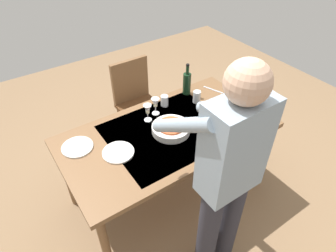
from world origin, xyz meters
The scene contains 14 objects.
ground_plane centered at (0.00, 0.00, 0.00)m, with size 6.00×6.00×0.00m, color #846647.
dining_table centered at (0.00, 0.00, 0.68)m, with size 1.67×0.89×0.75m.
chair_near centered at (-0.16, -0.83, 0.53)m, with size 0.40×0.40×0.91m.
person_server centered at (0.07, 0.71, 0.96)m, with size 0.42×0.61×1.69m.
wine_bottle centered at (-0.44, -0.35, 0.86)m, with size 0.07×0.07×0.30m.
wine_glass_left centered at (0.06, -0.20, 0.85)m, with size 0.07×0.07×0.15m.
wine_glass_right centered at (-0.04, -0.24, 0.85)m, with size 0.07×0.07×0.15m.
water_cup_near_left centered at (-0.43, -0.19, 0.80)m, with size 0.07×0.07×0.11m, color silver.
water_cup_near_right centered at (-0.17, -0.30, 0.80)m, with size 0.06×0.06×0.10m, color silver.
serving_bowl_pasta centered at (-0.02, 0.02, 0.78)m, with size 0.30×0.30×0.07m.
side_bowl_salad centered at (-0.69, 0.10, 0.78)m, with size 0.18×0.18×0.07m.
dinner_plate_near centered at (0.43, 0.00, 0.76)m, with size 0.23×0.23×0.01m, color silver.
dinner_plate_far centered at (0.66, -0.22, 0.76)m, with size 0.23×0.23×0.01m, color silver.
table_knife centered at (-0.68, -0.25, 0.75)m, with size 0.01×0.20×0.01m, color silver.
Camera 1 is at (0.98, 1.45, 2.25)m, focal length 31.53 mm.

